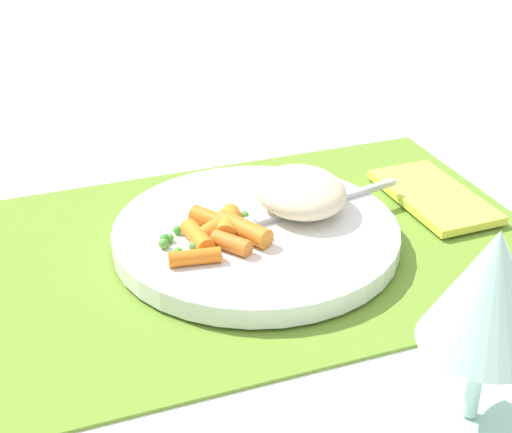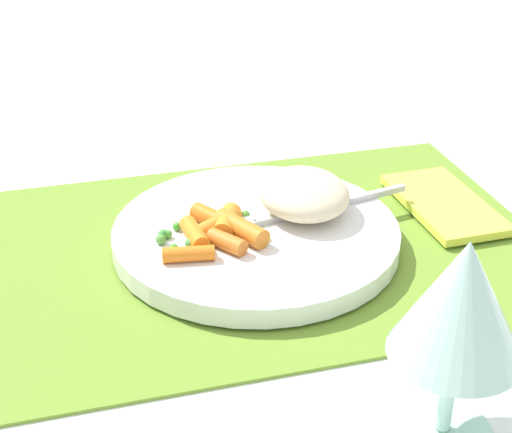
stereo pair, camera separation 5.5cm
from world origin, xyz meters
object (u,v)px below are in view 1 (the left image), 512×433
Objects in this scene: carrot_portion at (221,231)px; napkin at (434,196)px; fork at (289,213)px; plate at (256,235)px; wine_glass at (490,293)px; rice_mound at (301,192)px.

napkin is at bearing -172.76° from carrot_portion.
plate is at bearing 11.48° from fork.
wine_glass is at bearing 102.72° from plate.
fork is at bearing -168.52° from plate.
carrot_portion is 0.46× the size of fork.
fork reaches higher than plate.
rice_mound reaches higher than fork.
plate is 0.20m from napkin.
napkin is (-0.15, -0.00, -0.03)m from rice_mound.
carrot_portion reaches higher than fork.
fork is at bearing -85.22° from wine_glass.
wine_glass is at bearing 91.56° from rice_mound.
carrot_portion is 0.07m from fork.
carrot_portion is at bearing 7.24° from napkin.
wine_glass is at bearing 111.02° from carrot_portion.
carrot_portion is at bearing 13.97° from fork.
napkin is (-0.14, -0.27, -0.09)m from wine_glass.
wine_glass reaches higher than rice_mound.
carrot_portion is 0.27m from wine_glass.
carrot_portion is (0.04, 0.01, 0.02)m from plate.
plate is 2.73× the size of carrot_portion.
rice_mound is 0.15m from napkin.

